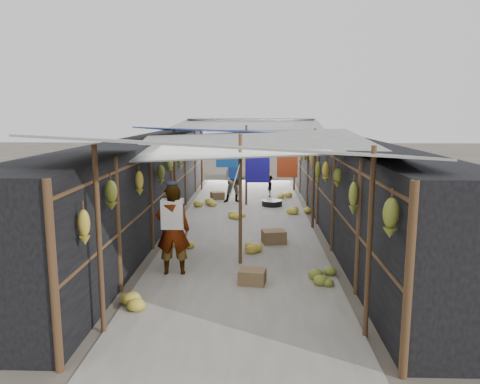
# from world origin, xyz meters

# --- Properties ---
(ground) EXTENTS (80.00, 80.00, 0.00)m
(ground) POSITION_xyz_m (0.00, 0.00, 0.00)
(ground) COLOR #6B6356
(ground) RESTS_ON ground
(aisle_slab) EXTENTS (3.60, 16.00, 0.02)m
(aisle_slab) POSITION_xyz_m (0.00, 6.50, 0.01)
(aisle_slab) COLOR #9E998E
(aisle_slab) RESTS_ON ground
(stall_left) EXTENTS (1.40, 15.00, 2.30)m
(stall_left) POSITION_xyz_m (-2.70, 6.50, 1.15)
(stall_left) COLOR black
(stall_left) RESTS_ON ground
(stall_right) EXTENTS (1.40, 15.00, 2.30)m
(stall_right) POSITION_xyz_m (2.70, 6.50, 1.15)
(stall_right) COLOR black
(stall_right) RESTS_ON ground
(crate_near) EXTENTS (0.59, 0.51, 0.31)m
(crate_near) POSITION_xyz_m (0.73, 4.50, 0.16)
(crate_near) COLOR brown
(crate_near) RESTS_ON ground
(crate_mid) EXTENTS (0.51, 0.44, 0.27)m
(crate_mid) POSITION_xyz_m (0.25, 1.88, 0.14)
(crate_mid) COLOR brown
(crate_mid) RESTS_ON ground
(crate_back) EXTENTS (0.53, 0.48, 0.28)m
(crate_back) POSITION_xyz_m (-1.02, 9.93, 0.14)
(crate_back) COLOR brown
(crate_back) RESTS_ON ground
(black_basin) EXTENTS (0.66, 0.66, 0.20)m
(black_basin) POSITION_xyz_m (0.84, 8.84, 0.10)
(black_basin) COLOR black
(black_basin) RESTS_ON ground
(vendor_elderly) EXTENTS (0.66, 0.47, 1.71)m
(vendor_elderly) POSITION_xyz_m (-1.23, 2.37, 0.86)
(vendor_elderly) COLOR white
(vendor_elderly) RESTS_ON ground
(shopper_blue) EXTENTS (0.77, 0.61, 1.55)m
(shopper_blue) POSITION_xyz_m (-0.40, 9.40, 0.78)
(shopper_blue) COLOR #214CA6
(shopper_blue) RESTS_ON ground
(vendor_seated) EXTENTS (0.30, 0.52, 0.80)m
(vendor_seated) POSITION_xyz_m (0.78, 10.46, 0.40)
(vendor_seated) COLOR #4E4844
(vendor_seated) RESTS_ON ground
(market_canopy) EXTENTS (5.62, 15.20, 2.77)m
(market_canopy) POSITION_xyz_m (0.03, 6.85, 2.41)
(market_canopy) COLOR brown
(market_canopy) RESTS_ON ground
(hanging_bananas) EXTENTS (3.96, 14.18, 0.82)m
(hanging_bananas) POSITION_xyz_m (-0.11, 6.29, 1.66)
(hanging_bananas) COLOR gold
(hanging_bananas) RESTS_ON ground
(floor_bananas) EXTENTS (3.81, 9.71, 0.35)m
(floor_bananas) POSITION_xyz_m (-0.01, 5.94, 0.15)
(floor_bananas) COLOR olive
(floor_bananas) RESTS_ON ground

